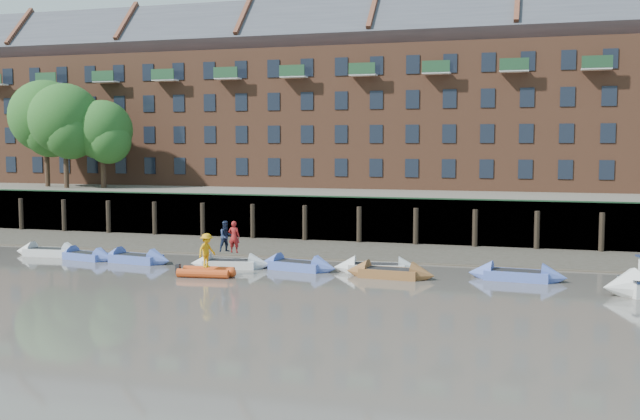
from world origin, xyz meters
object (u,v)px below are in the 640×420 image
at_px(person_rower_a, 234,237).
at_px(person_rib_crew, 207,250).
at_px(rowboat_0, 50,252).
at_px(rib_tender, 208,272).
at_px(rowboat_5, 377,268).
at_px(rowboat_4, 297,266).
at_px(rowboat_6, 390,273).
at_px(rowboat_1, 86,256).
at_px(rowboat_2, 136,259).
at_px(rowboat_7, 517,275).
at_px(rowboat_3, 230,264).
at_px(person_rower_b, 226,236).

height_order(person_rower_a, person_rib_crew, person_rower_a).
xyz_separation_m(rowboat_0, rib_tender, (12.65, -3.92, -0.01)).
xyz_separation_m(rowboat_5, person_rower_a, (-7.99, -0.93, 1.54)).
distance_m(rowboat_4, rowboat_5, 4.44).
relative_size(rowboat_5, rowboat_6, 1.01).
bearing_deg(rowboat_1, rowboat_2, 8.63).
distance_m(rowboat_7, person_rib_crew, 16.18).
bearing_deg(rowboat_3, person_rib_crew, -101.72).
relative_size(rowboat_2, person_rower_b, 2.76).
distance_m(rowboat_0, rowboat_6, 22.02).
distance_m(rowboat_3, person_rib_crew, 3.13).
bearing_deg(person_rower_a, rowboat_7, 178.19).
height_order(rowboat_3, rowboat_4, rowboat_4).
height_order(rowboat_2, rowboat_6, rowboat_6).
distance_m(rowboat_0, rowboat_2, 6.68).
bearing_deg(rowboat_1, rowboat_4, 12.13).
xyz_separation_m(rowboat_2, rib_tender, (6.04, -3.00, -0.01)).
bearing_deg(rowboat_7, person_rower_b, -173.20).
bearing_deg(rowboat_2, rowboat_0, 179.70).
bearing_deg(person_rower_a, rowboat_2, -6.46).
xyz_separation_m(rowboat_3, rib_tender, (-0.06, -2.80, -0.00)).
xyz_separation_m(rib_tender, person_rower_b, (-0.23, 2.93, 1.54)).
xyz_separation_m(rowboat_2, rowboat_5, (14.36, 0.71, 0.00)).
relative_size(rowboat_2, rowboat_3, 1.03).
distance_m(rowboat_3, rowboat_6, 9.26).
distance_m(rowboat_4, rowboat_6, 5.49).
relative_size(rowboat_4, person_rower_a, 2.74).
xyz_separation_m(rowboat_1, person_rower_b, (9.34, -0.27, 1.56)).
relative_size(person_rower_a, person_rib_crew, 0.99).
bearing_deg(rowboat_5, rowboat_1, 172.40).
distance_m(rowboat_0, person_rib_crew, 13.32).
distance_m(rowboat_7, person_rower_b, 16.04).
height_order(rowboat_0, rib_tender, rowboat_0).
xyz_separation_m(rowboat_3, rowboat_5, (8.25, 0.91, 0.01)).
xyz_separation_m(rowboat_2, rowboat_6, (15.35, -0.70, 0.00)).
bearing_deg(person_rower_a, rowboat_1, -6.90).
bearing_deg(rowboat_7, person_rower_a, -172.54).
xyz_separation_m(rowboat_3, rowboat_6, (9.25, -0.49, 0.01)).
distance_m(rowboat_1, rib_tender, 10.09).
xyz_separation_m(rowboat_5, person_rower_b, (-8.55, -0.78, 1.53)).
relative_size(rowboat_0, rib_tender, 1.51).
relative_size(rowboat_4, rowboat_7, 0.97).
distance_m(rowboat_6, person_rower_b, 9.68).
bearing_deg(rowboat_0, person_rower_b, -9.01).
height_order(rowboat_6, person_rower_a, person_rower_a).
distance_m(rowboat_5, person_rib_crew, 9.24).
relative_size(rowboat_3, rowboat_5, 0.97).
relative_size(rowboat_7, person_rower_b, 2.88).
xyz_separation_m(rowboat_7, rib_tender, (-15.72, -3.47, -0.02)).
bearing_deg(rowboat_5, rowboat_0, 170.21).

